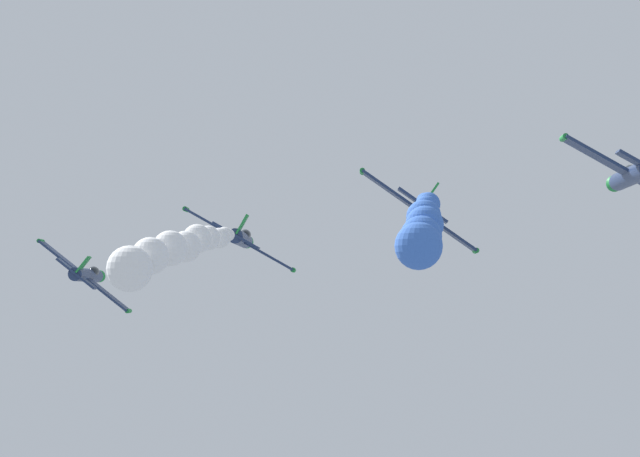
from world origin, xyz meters
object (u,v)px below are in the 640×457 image
airplane_left_inner (241,238)px  airplane_right_inner (420,210)px  airplane_lead (87,275)px  airplane_left_outer (632,175)px

airplane_left_inner → airplane_right_inner: size_ratio=1.00×
airplane_lead → airplane_left_outer: airplane_left_outer is taller
airplane_lead → airplane_right_inner: 33.15m
airplane_lead → airplane_left_outer: 49.33m
airplane_lead → airplane_left_inner: (13.46, -9.43, 2.55)m
airplane_right_inner → airplane_left_outer: (12.00, -10.87, 1.31)m
airplane_left_inner → airplane_right_inner: airplane_right_inner is taller
airplane_right_inner → airplane_left_inner: bearing=141.3°
airplane_right_inner → airplane_left_outer: size_ratio=1.00×
airplane_lead → airplane_right_inner: airplane_right_inner is taller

